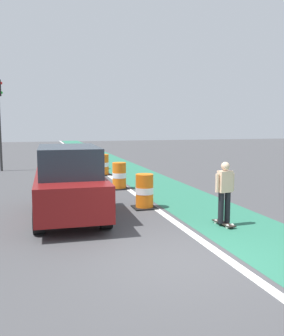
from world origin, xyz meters
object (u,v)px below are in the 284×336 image
Objects in this scene: traffic_barrel_front at (144,192)px; parked_suv_nearest at (69,182)px; skateboarder_on_lane at (225,192)px; traffic_barrel_back at (103,165)px; traffic_barrel_far at (97,160)px; traffic_barrel_mid at (119,176)px.

parked_suv_nearest is at bearing -168.51° from traffic_barrel_front.
traffic_barrel_back is at bearing 97.49° from skateboarder_on_lane.
traffic_barrel_front is 10.41m from traffic_barrel_far.
parked_suv_nearest is at bearing -103.20° from traffic_barrel_far.
traffic_barrel_front is at bearing 119.58° from skateboarder_on_lane.
traffic_barrel_far is at bearing 89.08° from traffic_barrel_front.
skateboarder_on_lane is 1.55× the size of traffic_barrel_mid.
traffic_barrel_front is at bearing 11.49° from parked_suv_nearest.
traffic_barrel_mid is 4.18m from traffic_barrel_back.
traffic_barrel_far is at bearing 88.04° from traffic_barrel_back.
traffic_barrel_mid and traffic_barrel_far have the same top height.
traffic_barrel_front is (-1.43, 2.52, -0.38)m from skateboarder_on_lane.
parked_suv_nearest is 11.20m from traffic_barrel_far.
skateboarder_on_lane is 6.29m from traffic_barrel_mid.
traffic_barrel_front and traffic_barrel_mid have the same top height.
traffic_barrel_back is (2.46, 8.25, -0.50)m from parked_suv_nearest.
traffic_barrel_mid is 1.00× the size of traffic_barrel_back.
parked_suv_nearest is (-3.82, 2.03, 0.12)m from skateboarder_on_lane.
traffic_barrel_far is (-1.26, 12.93, -0.38)m from skateboarder_on_lane.
skateboarder_on_lane is at bearing -28.06° from parked_suv_nearest.
traffic_barrel_far is at bearing 76.80° from parked_suv_nearest.
skateboarder_on_lane is 4.33m from parked_suv_nearest.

